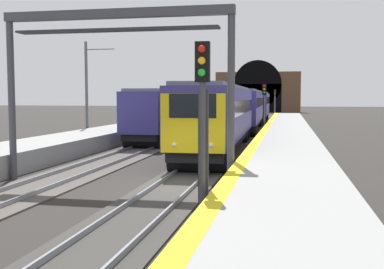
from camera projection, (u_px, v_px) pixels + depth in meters
The scene contains 13 objects.
ground_plane at pixel (176, 188), 17.93m from camera, with size 320.00×320.00×0.00m, color #282623.
platform_right at pixel (285, 178), 17.11m from camera, with size 112.00×3.68×1.00m, color gray.
platform_right_edge_strip at pixel (241, 163), 17.38m from camera, with size 112.00×0.50×0.01m, color yellow.
track_main_line at pixel (176, 187), 17.93m from camera, with size 160.00×2.66×0.21m.
track_adjacent_line at pixel (50, 182), 18.92m from camera, with size 160.00×3.00×0.21m.
train_main_approaching at pixel (246, 108), 47.90m from camera, with size 56.76×3.21×4.09m.
train_adjacent_platform at pixel (198, 108), 50.14m from camera, with size 40.29×3.08×4.85m.
railway_signal_near at pixel (203, 114), 12.54m from camera, with size 0.39×0.38×4.83m.
railway_signal_mid at pixel (264, 103), 45.56m from camera, with size 0.39×0.38×4.63m.
railway_signal_far at pixel (275, 100), 83.80m from camera, with size 0.39×0.38×4.72m.
overhead_signal_gantry at pixel (116, 50), 18.69m from camera, with size 0.70×9.35×6.80m.
tunnel_portal at pixel (258, 92), 107.49m from camera, with size 2.25×18.83×11.57m.
catenary_mast_far at pixel (87, 90), 37.43m from camera, with size 0.22×2.45×7.68m.
Camera 1 is at (-17.26, -4.06, 3.40)m, focal length 44.89 mm.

